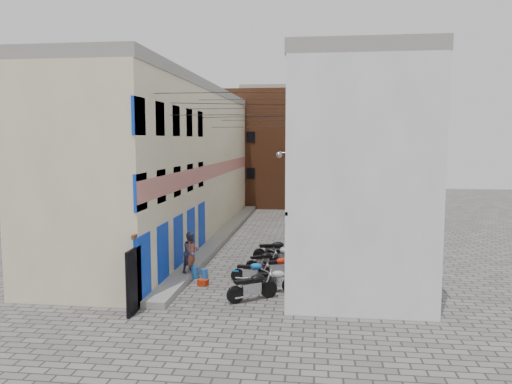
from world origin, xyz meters
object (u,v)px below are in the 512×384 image
at_px(motorcycle_f, 281,255).
at_px(motorcycle_g, 274,249).
at_px(motorcycle_c, 252,271).
at_px(water_jug_far, 195,272).
at_px(red_crate, 203,283).
at_px(motorcycle_a, 252,285).
at_px(motorcycle_e, 263,260).
at_px(person_b, 191,252).
at_px(motorcycle_d, 278,266).
at_px(motorcycle_b, 273,279).
at_px(person_a, 191,252).
at_px(water_jug_near, 204,275).

relative_size(motorcycle_f, motorcycle_g, 0.91).
height_order(motorcycle_c, motorcycle_g, motorcycle_g).
relative_size(water_jug_far, red_crate, 1.33).
bearing_deg(motorcycle_a, water_jug_far, -167.84).
xyz_separation_m(motorcycle_c, motorcycle_e, (0.25, 1.91, -0.01)).
xyz_separation_m(person_b, red_crate, (0.74, -1.07, -0.98)).
distance_m(motorcycle_d, motorcycle_f, 1.95).
distance_m(motorcycle_d, motorcycle_e, 1.23).
distance_m(motorcycle_d, red_crate, 3.29).
bearing_deg(motorcycle_a, person_b, -167.13).
bearing_deg(red_crate, motorcycle_b, -10.39).
bearing_deg(motorcycle_f, motorcycle_d, -5.36).
bearing_deg(motorcycle_d, motorcycle_f, 160.24).
xyz_separation_m(motorcycle_b, person_a, (-3.60, 1.63, 0.57)).
height_order(motorcycle_a, water_jug_near, motorcycle_a).
relative_size(motorcycle_a, motorcycle_d, 1.14).
xyz_separation_m(motorcycle_b, water_jug_far, (-3.45, 1.52, -0.26)).
xyz_separation_m(motorcycle_e, water_jug_far, (-2.72, -1.58, -0.23)).
distance_m(motorcycle_a, water_jug_near, 3.34).
xyz_separation_m(person_b, water_jug_near, (0.62, -0.29, -0.87)).
bearing_deg(motorcycle_c, motorcycle_g, 174.50).
height_order(motorcycle_e, red_crate, motorcycle_e).
distance_m(motorcycle_e, person_a, 3.28).
height_order(motorcycle_b, motorcycle_f, motorcycle_f).
distance_m(motorcycle_f, water_jug_near, 4.06).
bearing_deg(motorcycle_f, motorcycle_c, -24.23).
bearing_deg(water_jug_near, water_jug_far, 155.05).
bearing_deg(motorcycle_b, motorcycle_a, -35.31).
xyz_separation_m(water_jug_far, red_crate, (0.59, -0.99, -0.14)).
bearing_deg(water_jug_far, motorcycle_b, -23.77).
relative_size(motorcycle_a, person_a, 1.19).
height_order(motorcycle_e, water_jug_far, motorcycle_e).
distance_m(motorcycle_d, water_jug_near, 3.10).
bearing_deg(water_jug_far, water_jug_near, -24.95).
bearing_deg(motorcycle_e, person_b, -95.82).
bearing_deg(motorcycle_a, motorcycle_e, 146.05).
distance_m(motorcycle_f, person_a, 4.38).
xyz_separation_m(motorcycle_f, red_crate, (-2.86, -3.53, -0.41)).
bearing_deg(motorcycle_f, motorcycle_b, -5.36).
relative_size(motorcycle_f, red_crate, 4.67).
distance_m(motorcycle_g, water_jug_far, 4.55).
xyz_separation_m(motorcycle_e, motorcycle_g, (0.32, 1.80, 0.09)).
distance_m(water_jug_near, water_jug_far, 0.51).
bearing_deg(water_jug_near, motorcycle_f, 42.70).
relative_size(motorcycle_b, motorcycle_c, 1.04).
relative_size(motorcycle_e, red_crate, 4.33).
relative_size(motorcycle_c, motorcycle_f, 0.95).
distance_m(motorcycle_g, person_b, 4.62).
bearing_deg(person_b, motorcycle_b, -81.74).
bearing_deg(motorcycle_c, person_b, -95.61).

